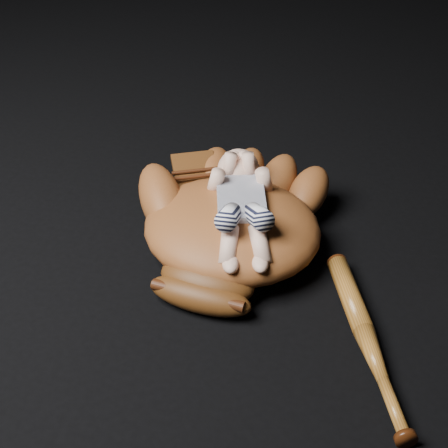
{
  "coord_description": "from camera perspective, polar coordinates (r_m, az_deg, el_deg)",
  "views": [
    {
      "loc": [
        0.22,
        -1.0,
        0.9
      ],
      "look_at": [
        -0.01,
        0.06,
        0.08
      ],
      "focal_mm": 55.0,
      "sensor_mm": 36.0,
      "label": 1
    }
  ],
  "objects": [
    {
      "name": "baseball_glove",
      "position": [
        1.37,
        0.68,
        0.22
      ],
      "size": [
        0.51,
        0.56,
        0.16
      ],
      "primitive_type": null,
      "rotation": [
        0.0,
        0.0,
        -0.14
      ],
      "color": "brown",
      "rests_on": "ground"
    },
    {
      "name": "baseball_bat",
      "position": [
        1.24,
        11.84,
        -9.47
      ],
      "size": [
        0.18,
        0.41,
        0.04
      ],
      "primitive_type": null,
      "rotation": [
        0.0,
        0.0,
        0.34
      ],
      "color": "brown",
      "rests_on": "ground"
    },
    {
      "name": "newborn_baby",
      "position": [
        1.34,
        1.5,
        1.56
      ],
      "size": [
        0.23,
        0.36,
        0.14
      ],
      "primitive_type": null,
      "rotation": [
        0.0,
        0.0,
        0.25
      ],
      "color": "#DDA98E",
      "rests_on": "baseball_glove"
    }
  ]
}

